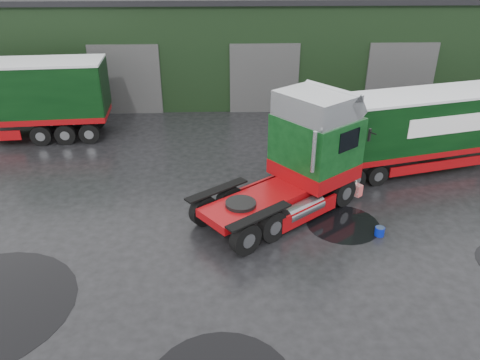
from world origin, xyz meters
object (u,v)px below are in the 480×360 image
at_px(wash_bucket, 380,231).
at_px(tree_back_b, 341,9).
at_px(warehouse, 258,39).
at_px(hero_tractor, 278,161).
at_px(lorry_right, 417,132).

bearing_deg(wash_bucket, tree_back_b, 80.35).
bearing_deg(warehouse, hero_tractor, -91.51).
height_order(warehouse, tree_back_b, tree_back_b).
distance_m(warehouse, tree_back_b, 12.82).
bearing_deg(lorry_right, tree_back_b, 160.80).
distance_m(hero_tractor, wash_bucket, 4.32).
bearing_deg(warehouse, wash_bucket, -81.18).
height_order(hero_tractor, lorry_right, hero_tractor).
distance_m(warehouse, wash_bucket, 19.83).
distance_m(hero_tractor, tree_back_b, 29.13).
distance_m(warehouse, hero_tractor, 17.86).
bearing_deg(wash_bucket, lorry_right, 60.22).
bearing_deg(tree_back_b, lorry_right, -94.74).
relative_size(warehouse, lorry_right, 2.41).
height_order(hero_tractor, tree_back_b, tree_back_b).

